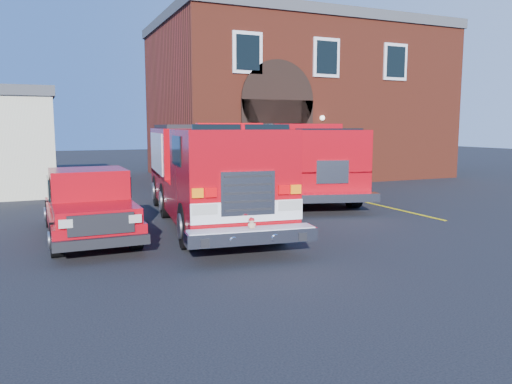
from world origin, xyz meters
name	(u,v)px	position (x,y,z in m)	size (l,w,h in m)	color
ground	(237,236)	(0.00, 0.00, 0.00)	(100.00, 100.00, 0.00)	black
parking_stripe_near	(412,213)	(6.50, 1.00, 0.00)	(0.12, 3.00, 0.01)	yellow
parking_stripe_mid	(358,200)	(6.50, 4.00, 0.00)	(0.12, 3.00, 0.01)	yellow
parking_stripe_far	(318,191)	(6.50, 7.00, 0.00)	(0.12, 3.00, 0.01)	yellow
fire_station	(295,101)	(8.99, 13.98, 4.25)	(15.20, 10.20, 8.45)	maroon
fire_engine	(207,171)	(-0.08, 2.25, 1.49)	(3.67, 9.61, 2.89)	black
pickup_truck	(88,205)	(-3.50, 1.42, 0.84)	(1.99, 5.42, 1.77)	black
secondary_truck	(301,157)	(5.10, 5.96, 1.58)	(5.03, 9.35, 2.90)	black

